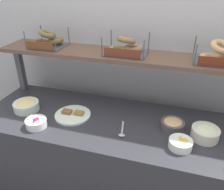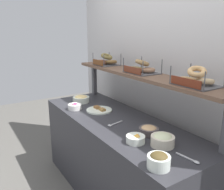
{
  "view_description": "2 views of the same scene",
  "coord_description": "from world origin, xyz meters",
  "px_view_note": "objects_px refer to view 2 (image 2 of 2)",
  "views": [
    {
      "loc": [
        0.39,
        -1.34,
        1.82
      ],
      "look_at": [
        -0.01,
        0.02,
        1.06
      ],
      "focal_mm": 36.88,
      "sensor_mm": 36.0,
      "label": 1
    },
    {
      "loc": [
        1.79,
        -1.21,
        1.69
      ],
      "look_at": [
        -0.11,
        0.01,
        1.07
      ],
      "focal_mm": 38.24,
      "sensor_mm": 36.0,
      "label": 2
    }
  ],
  "objects_px": {
    "bowl_hummus": "(149,130)",
    "bagel_basket_plain": "(196,79)",
    "serving_plate_white": "(99,110)",
    "bowl_chocolate_spread": "(159,160)",
    "bowl_fruit_salad": "(136,139)",
    "serving_spoon_by_edge": "(191,160)",
    "bowl_potato_salad": "(163,140)",
    "bagel_basket_cinnamon_raisin": "(106,61)",
    "bowl_egg_salad": "(81,99)",
    "bowl_beet_salad": "(75,107)",
    "bagel_basket_everything": "(142,68)",
    "serving_spoon_near_plate": "(113,124)"
  },
  "relations": [
    {
      "from": "bowl_hummus",
      "to": "serving_plate_white",
      "type": "distance_m",
      "value": 0.74
    },
    {
      "from": "serving_spoon_near_plate",
      "to": "bagel_basket_cinnamon_raisin",
      "type": "xyz_separation_m",
      "value": [
        -0.72,
        0.38,
        0.47
      ]
    },
    {
      "from": "bowl_egg_salad",
      "to": "bagel_basket_plain",
      "type": "distance_m",
      "value": 1.45
    },
    {
      "from": "serving_spoon_by_edge",
      "to": "bagel_basket_everything",
      "type": "distance_m",
      "value": 1.03
    },
    {
      "from": "bowl_egg_salad",
      "to": "bowl_beet_salad",
      "type": "height_order",
      "value": "bowl_egg_salad"
    },
    {
      "from": "bowl_potato_salad",
      "to": "bowl_chocolate_spread",
      "type": "relative_size",
      "value": 1.21
    },
    {
      "from": "bowl_egg_salad",
      "to": "bowl_beet_salad",
      "type": "relative_size",
      "value": 1.33
    },
    {
      "from": "bowl_chocolate_spread",
      "to": "bagel_basket_cinnamon_raisin",
      "type": "xyz_separation_m",
      "value": [
        -1.46,
        0.51,
        0.43
      ]
    },
    {
      "from": "bowl_chocolate_spread",
      "to": "bowl_beet_salad",
      "type": "xyz_separation_m",
      "value": [
        -1.34,
        0.03,
        -0.02
      ]
    },
    {
      "from": "bowl_chocolate_spread",
      "to": "serving_spoon_near_plate",
      "type": "relative_size",
      "value": 0.84
    },
    {
      "from": "bowl_potato_salad",
      "to": "serving_spoon_by_edge",
      "type": "xyz_separation_m",
      "value": [
        0.26,
        0.01,
        -0.04
      ]
    },
    {
      "from": "bowl_fruit_salad",
      "to": "bagel_basket_everything",
      "type": "relative_size",
      "value": 0.48
    },
    {
      "from": "bowl_egg_salad",
      "to": "serving_plate_white",
      "type": "relative_size",
      "value": 0.72
    },
    {
      "from": "bowl_hummus",
      "to": "bagel_basket_plain",
      "type": "xyz_separation_m",
      "value": [
        0.23,
        0.24,
        0.44
      ]
    },
    {
      "from": "bowl_potato_salad",
      "to": "bowl_hummus",
      "type": "relative_size",
      "value": 1.09
    },
    {
      "from": "bagel_basket_cinnamon_raisin",
      "to": "bagel_basket_everything",
      "type": "bearing_deg",
      "value": 0.76
    },
    {
      "from": "bowl_beet_salad",
      "to": "bowl_hummus",
      "type": "height_order",
      "value": "bowl_hummus"
    },
    {
      "from": "bowl_egg_salad",
      "to": "serving_spoon_near_plate",
      "type": "relative_size",
      "value": 1.12
    },
    {
      "from": "bowl_fruit_salad",
      "to": "bowl_hummus",
      "type": "xyz_separation_m",
      "value": [
        -0.06,
        0.19,
        0.01
      ]
    },
    {
      "from": "bowl_egg_salad",
      "to": "bagel_basket_everything",
      "type": "relative_size",
      "value": 0.64
    },
    {
      "from": "serving_spoon_near_plate",
      "to": "serving_spoon_by_edge",
      "type": "bearing_deg",
      "value": 7.65
    },
    {
      "from": "serving_plate_white",
      "to": "bagel_basket_plain",
      "type": "bearing_deg",
      "value": 16.87
    },
    {
      "from": "bowl_egg_salad",
      "to": "bowl_chocolate_spread",
      "type": "relative_size",
      "value": 1.33
    },
    {
      "from": "bowl_potato_salad",
      "to": "bowl_hummus",
      "type": "height_order",
      "value": "bowl_potato_salad"
    },
    {
      "from": "serving_plate_white",
      "to": "serving_spoon_by_edge",
      "type": "distance_m",
      "value": 1.2
    },
    {
      "from": "bowl_fruit_salad",
      "to": "serving_spoon_by_edge",
      "type": "relative_size",
      "value": 0.81
    },
    {
      "from": "bagel_basket_everything",
      "to": "bowl_fruit_salad",
      "type": "bearing_deg",
      "value": -42.33
    },
    {
      "from": "bowl_beet_salad",
      "to": "serving_plate_white",
      "type": "height_order",
      "value": "bowl_beet_salad"
    },
    {
      "from": "bowl_fruit_salad",
      "to": "bagel_basket_plain",
      "type": "bearing_deg",
      "value": 68.27
    },
    {
      "from": "bowl_egg_salad",
      "to": "bagel_basket_everything",
      "type": "height_order",
      "value": "bagel_basket_everything"
    },
    {
      "from": "bagel_basket_cinnamon_raisin",
      "to": "bagel_basket_everything",
      "type": "height_order",
      "value": "bagel_basket_cinnamon_raisin"
    },
    {
      "from": "bowl_chocolate_spread",
      "to": "serving_plate_white",
      "type": "bearing_deg",
      "value": 168.78
    },
    {
      "from": "serving_spoon_near_plate",
      "to": "bagel_basket_plain",
      "type": "xyz_separation_m",
      "value": [
        0.55,
        0.38,
        0.47
      ]
    },
    {
      "from": "bowl_egg_salad",
      "to": "serving_spoon_by_edge",
      "type": "xyz_separation_m",
      "value": [
        1.59,
        0.04,
        -0.03
      ]
    },
    {
      "from": "bowl_egg_salad",
      "to": "bowl_hummus",
      "type": "xyz_separation_m",
      "value": [
        1.12,
        0.08,
        -0.01
      ]
    },
    {
      "from": "serving_plate_white",
      "to": "bagel_basket_everything",
      "type": "bearing_deg",
      "value": 41.76
    },
    {
      "from": "bowl_beet_salad",
      "to": "bagel_basket_everything",
      "type": "distance_m",
      "value": 0.84
    },
    {
      "from": "bowl_chocolate_spread",
      "to": "serving_plate_white",
      "type": "height_order",
      "value": "bowl_chocolate_spread"
    },
    {
      "from": "bowl_fruit_salad",
      "to": "serving_spoon_near_plate",
      "type": "relative_size",
      "value": 0.84
    },
    {
      "from": "bowl_chocolate_spread",
      "to": "serving_spoon_near_plate",
      "type": "height_order",
      "value": "bowl_chocolate_spread"
    },
    {
      "from": "bagel_basket_plain",
      "to": "serving_spoon_near_plate",
      "type": "bearing_deg",
      "value": -145.32
    },
    {
      "from": "bowl_potato_salad",
      "to": "bowl_fruit_salad",
      "type": "bearing_deg",
      "value": -137.22
    },
    {
      "from": "bowl_hummus",
      "to": "bagel_basket_cinnamon_raisin",
      "type": "distance_m",
      "value": 1.16
    },
    {
      "from": "bagel_basket_cinnamon_raisin",
      "to": "bagel_basket_plain",
      "type": "xyz_separation_m",
      "value": [
        1.28,
        0.01,
        -0.0
      ]
    },
    {
      "from": "bowl_beet_salad",
      "to": "bowl_hummus",
      "type": "distance_m",
      "value": 0.96
    },
    {
      "from": "serving_spoon_near_plate",
      "to": "bowl_hummus",
      "type": "bearing_deg",
      "value": 23.99
    },
    {
      "from": "bowl_potato_salad",
      "to": "bagel_basket_plain",
      "type": "xyz_separation_m",
      "value": [
        0.02,
        0.29,
        0.43
      ]
    },
    {
      "from": "bagel_basket_everything",
      "to": "bagel_basket_plain",
      "type": "distance_m",
      "value": 0.64
    },
    {
      "from": "serving_plate_white",
      "to": "serving_spoon_near_plate",
      "type": "bearing_deg",
      "value": -12.55
    },
    {
      "from": "bowl_fruit_salad",
      "to": "serving_spoon_by_edge",
      "type": "bearing_deg",
      "value": 19.9
    }
  ]
}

